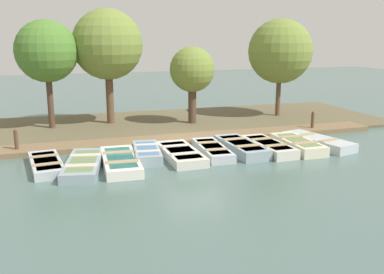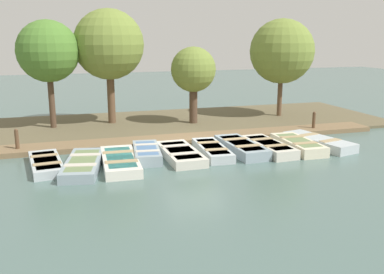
{
  "view_description": "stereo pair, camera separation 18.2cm",
  "coord_description": "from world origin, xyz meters",
  "px_view_note": "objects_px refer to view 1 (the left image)",
  "views": [
    {
      "loc": [
        16.87,
        -5.5,
        4.66
      ],
      "look_at": [
        0.71,
        -0.36,
        0.65
      ],
      "focal_mm": 40.0,
      "sensor_mm": 36.0,
      "label": 1
    },
    {
      "loc": [
        16.93,
        -5.33,
        4.66
      ],
      "look_at": [
        0.71,
        -0.36,
        0.65
      ],
      "focal_mm": 40.0,
      "sensor_mm": 36.0,
      "label": 2
    }
  ],
  "objects_px": {
    "park_tree_left": "(108,45)",
    "rowboat_8": "(297,144)",
    "rowboat_9": "(318,141)",
    "rowboat_2": "(120,161)",
    "park_tree_right": "(280,51)",
    "rowboat_4": "(180,154)",
    "park_tree_far_left": "(47,52)",
    "rowboat_6": "(241,147)",
    "mooring_post_far": "(313,122)",
    "rowboat_3": "(147,153)",
    "rowboat_7": "(268,146)",
    "rowboat_0": "(46,164)",
    "rowboat_5": "(212,150)",
    "mooring_post_near": "(16,142)",
    "park_tree_center": "(192,70)",
    "rowboat_1": "(84,165)"
  },
  "relations": [
    {
      "from": "rowboat_3",
      "to": "park_tree_left",
      "type": "height_order",
      "value": "park_tree_left"
    },
    {
      "from": "rowboat_4",
      "to": "park_tree_far_left",
      "type": "relative_size",
      "value": 0.6
    },
    {
      "from": "rowboat_6",
      "to": "mooring_post_far",
      "type": "height_order",
      "value": "mooring_post_far"
    },
    {
      "from": "rowboat_2",
      "to": "park_tree_right",
      "type": "height_order",
      "value": "park_tree_right"
    },
    {
      "from": "park_tree_far_left",
      "to": "rowboat_0",
      "type": "bearing_deg",
      "value": -1.83
    },
    {
      "from": "rowboat_3",
      "to": "rowboat_7",
      "type": "xyz_separation_m",
      "value": [
        0.52,
        5.01,
        -0.01
      ]
    },
    {
      "from": "rowboat_9",
      "to": "park_tree_left",
      "type": "bearing_deg",
      "value": -145.42
    },
    {
      "from": "rowboat_8",
      "to": "mooring_post_far",
      "type": "distance_m",
      "value": 3.74
    },
    {
      "from": "rowboat_6",
      "to": "park_tree_center",
      "type": "xyz_separation_m",
      "value": [
        -5.8,
        -0.26,
        2.7
      ]
    },
    {
      "from": "rowboat_0",
      "to": "mooring_post_far",
      "type": "relative_size",
      "value": 2.95
    },
    {
      "from": "rowboat_5",
      "to": "mooring_post_far",
      "type": "bearing_deg",
      "value": 114.83
    },
    {
      "from": "rowboat_0",
      "to": "park_tree_left",
      "type": "xyz_separation_m",
      "value": [
        -7.05,
        3.21,
        4.05
      ]
    },
    {
      "from": "rowboat_7",
      "to": "park_tree_right",
      "type": "height_order",
      "value": "park_tree_right"
    },
    {
      "from": "park_tree_center",
      "to": "rowboat_6",
      "type": "bearing_deg",
      "value": 2.56
    },
    {
      "from": "rowboat_6",
      "to": "park_tree_right",
      "type": "bearing_deg",
      "value": 139.46
    },
    {
      "from": "park_tree_far_left",
      "to": "park_tree_left",
      "type": "relative_size",
      "value": 0.9
    },
    {
      "from": "mooring_post_far",
      "to": "park_tree_right",
      "type": "distance_m",
      "value": 5.14
    },
    {
      "from": "park_tree_far_left",
      "to": "park_tree_right",
      "type": "bearing_deg",
      "value": 88.37
    },
    {
      "from": "rowboat_6",
      "to": "mooring_post_near",
      "type": "xyz_separation_m",
      "value": [
        -2.43,
        -8.77,
        0.31
      ]
    },
    {
      "from": "rowboat_9",
      "to": "park_tree_right",
      "type": "height_order",
      "value": "park_tree_right"
    },
    {
      "from": "rowboat_2",
      "to": "rowboat_4",
      "type": "height_order",
      "value": "rowboat_2"
    },
    {
      "from": "rowboat_2",
      "to": "park_tree_left",
      "type": "xyz_separation_m",
      "value": [
        -7.57,
        0.61,
        4.04
      ]
    },
    {
      "from": "rowboat_5",
      "to": "rowboat_6",
      "type": "xyz_separation_m",
      "value": [
        0.04,
        1.24,
        0.03
      ]
    },
    {
      "from": "rowboat_4",
      "to": "rowboat_2",
      "type": "bearing_deg",
      "value": -81.99
    },
    {
      "from": "rowboat_0",
      "to": "rowboat_1",
      "type": "distance_m",
      "value": 1.38
    },
    {
      "from": "rowboat_3",
      "to": "park_tree_far_left",
      "type": "distance_m",
      "value": 8.24
    },
    {
      "from": "rowboat_0",
      "to": "rowboat_5",
      "type": "distance_m",
      "value": 6.38
    },
    {
      "from": "rowboat_1",
      "to": "rowboat_7",
      "type": "height_order",
      "value": "rowboat_7"
    },
    {
      "from": "rowboat_5",
      "to": "park_tree_center",
      "type": "bearing_deg",
      "value": 173.98
    },
    {
      "from": "park_tree_left",
      "to": "rowboat_8",
      "type": "bearing_deg",
      "value": 42.75
    },
    {
      "from": "rowboat_5",
      "to": "park_tree_center",
      "type": "xyz_separation_m",
      "value": [
        -5.76,
        0.99,
        2.73
      ]
    },
    {
      "from": "rowboat_8",
      "to": "park_tree_center",
      "type": "distance_m",
      "value": 7.22
    },
    {
      "from": "rowboat_6",
      "to": "rowboat_7",
      "type": "height_order",
      "value": "rowboat_6"
    },
    {
      "from": "mooring_post_far",
      "to": "rowboat_9",
      "type": "bearing_deg",
      "value": -28.14
    },
    {
      "from": "rowboat_6",
      "to": "rowboat_8",
      "type": "bearing_deg",
      "value": 80.84
    },
    {
      "from": "park_tree_right",
      "to": "rowboat_4",
      "type": "bearing_deg",
      "value": -50.24
    },
    {
      "from": "rowboat_5",
      "to": "park_tree_left",
      "type": "xyz_separation_m",
      "value": [
        -7.07,
        -3.17,
        4.04
      ]
    },
    {
      "from": "rowboat_5",
      "to": "mooring_post_far",
      "type": "relative_size",
      "value": 3.02
    },
    {
      "from": "rowboat_6",
      "to": "rowboat_2",
      "type": "bearing_deg",
      "value": -86.27
    },
    {
      "from": "rowboat_0",
      "to": "park_tree_right",
      "type": "relative_size",
      "value": 0.54
    },
    {
      "from": "rowboat_2",
      "to": "park_tree_right",
      "type": "relative_size",
      "value": 0.62
    },
    {
      "from": "rowboat_8",
      "to": "park_tree_right",
      "type": "relative_size",
      "value": 0.54
    },
    {
      "from": "rowboat_0",
      "to": "rowboat_2",
      "type": "xyz_separation_m",
      "value": [
        0.52,
        2.6,
        0.02
      ]
    },
    {
      "from": "rowboat_8",
      "to": "rowboat_9",
      "type": "relative_size",
      "value": 0.86
    },
    {
      "from": "rowboat_3",
      "to": "park_tree_center",
      "type": "height_order",
      "value": "park_tree_center"
    },
    {
      "from": "rowboat_6",
      "to": "park_tree_right",
      "type": "distance_m",
      "value": 8.96
    },
    {
      "from": "rowboat_0",
      "to": "mooring_post_far",
      "type": "distance_m",
      "value": 12.81
    },
    {
      "from": "park_tree_far_left",
      "to": "rowboat_1",
      "type": "bearing_deg",
      "value": 8.45
    },
    {
      "from": "rowboat_0",
      "to": "rowboat_8",
      "type": "relative_size",
      "value": 1.01
    },
    {
      "from": "rowboat_3",
      "to": "rowboat_7",
      "type": "height_order",
      "value": "rowboat_3"
    }
  ]
}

